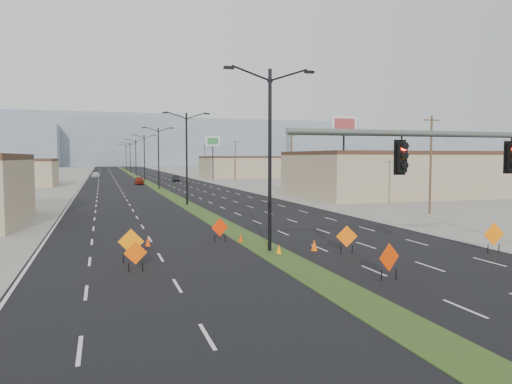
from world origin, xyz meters
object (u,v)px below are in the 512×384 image
object	(u,v)px
car_far	(96,175)
cone_1	(241,238)
construction_sign_4	(347,237)
streetlight_1	(187,155)
cone_2	(314,245)
streetlight_3	(144,156)
cone_3	(148,242)
pole_sign_east_near	(344,131)
streetlight_0	(270,154)
construction_sign_0	(135,254)
streetlight_2	(159,156)
streetlight_5	(130,157)
construction_sign_5	(494,235)
car_left	(139,181)
streetlight_6	(126,157)
streetlight_4	(136,156)
construction_sign_1	(131,243)
construction_sign_3	(389,259)
construction_sign_2	(220,228)
cone_0	(279,249)
car_mid	(176,178)
pole_sign_east_far	(213,144)

from	to	relation	value
car_far	cone_1	size ratio (longest dim) A/B	8.75
construction_sign_4	streetlight_1	bearing A→B (deg)	109.44
car_far	cone_2	distance (m)	109.00
streetlight_3	cone_3	distance (m)	80.88
pole_sign_east_near	car_far	bearing A→B (deg)	107.50
streetlight_0	construction_sign_0	xyz separation A→B (m)	(-7.44, -2.94, -4.59)
streetlight_2	streetlight_5	xyz separation A→B (m)	(0.00, 84.00, 0.00)
streetlight_5	cone_3	distance (m)	136.71
cone_2	pole_sign_east_near	xyz separation A→B (m)	(15.62, 27.04, 7.87)
construction_sign_5	pole_sign_east_near	size ratio (longest dim) A/B	0.17
cone_1	cone_2	bearing A→B (deg)	-51.06
construction_sign_4	construction_sign_5	size ratio (longest dim) A/B	0.92
car_left	pole_sign_east_near	size ratio (longest dim) A/B	0.43
streetlight_1	streetlight_6	world-z (taller)	same
pole_sign_east_near	streetlight_1	bearing A→B (deg)	173.27
streetlight_3	construction_sign_5	xyz separation A→B (m)	(11.45, -88.15, -4.43)
cone_3	streetlight_4	bearing A→B (deg)	86.66
construction_sign_1	construction_sign_3	bearing A→B (deg)	-22.40
construction_sign_2	streetlight_4	bearing A→B (deg)	74.69
streetlight_0	car_far	xyz separation A→B (m)	(-10.34, 107.64, -4.73)
car_far	construction_sign_5	distance (m)	113.89
streetlight_1	construction_sign_5	bearing A→B (deg)	-70.40
pole_sign_east_near	construction_sign_1	bearing A→B (deg)	-134.90
streetlight_6	streetlight_3	bearing A→B (deg)	-90.00
streetlight_3	car_left	bearing A→B (deg)	-99.34
construction_sign_2	cone_0	size ratio (longest dim) A/B	2.77
streetlight_1	streetlight_6	bearing A→B (deg)	90.00
construction_sign_0	construction_sign_4	xyz separation A→B (m)	(11.15, 0.96, 0.08)
streetlight_2	construction_sign_5	distance (m)	61.39
streetlight_0	construction_sign_3	bearing A→B (deg)	-70.75
streetlight_0	construction_sign_0	bearing A→B (deg)	-158.42
cone_2	cone_3	world-z (taller)	cone_2
streetlight_1	car_left	xyz separation A→B (m)	(-2.00, 43.84, -4.68)
cone_3	cone_2	bearing A→B (deg)	-25.32
streetlight_3	car_mid	bearing A→B (deg)	-14.78
streetlight_0	construction_sign_1	world-z (taller)	streetlight_0
construction_sign_4	pole_sign_east_near	bearing A→B (deg)	75.64
streetlight_0	streetlight_3	xyz separation A→B (m)	(0.00, 84.00, 0.00)
construction_sign_5	pole_sign_east_far	distance (m)	92.99
construction_sign_4	cone_3	world-z (taller)	construction_sign_4
car_mid	cone_3	size ratio (longest dim) A/B	7.33
pole_sign_east_near	pole_sign_east_far	world-z (taller)	pole_sign_east_far
cone_3	pole_sign_east_far	world-z (taller)	pole_sign_east_far
construction_sign_0	construction_sign_3	world-z (taller)	construction_sign_3
car_left	construction_sign_2	size ratio (longest dim) A/B	2.87
streetlight_6	pole_sign_east_near	distance (m)	142.74
streetlight_5	cone_1	xyz separation A→B (m)	(-0.76, -136.68, -5.15)
construction_sign_1	construction_sign_4	distance (m)	11.29
cone_3	construction_sign_1	bearing A→B (deg)	-105.17
streetlight_3	construction_sign_5	bearing A→B (deg)	-82.60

